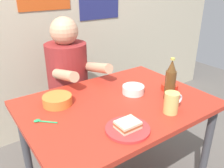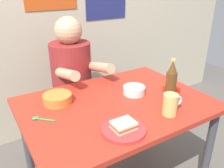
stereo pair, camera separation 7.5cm
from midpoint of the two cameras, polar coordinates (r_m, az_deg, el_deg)
The scene contains 11 objects.
dining_table at distance 1.45m, azimuth -0.35°, elevation -7.67°, with size 1.10×0.80×0.74m.
stool at distance 2.07m, azimuth -10.98°, elevation -7.27°, with size 0.34×0.34×0.45m.
person_seated at distance 1.88m, azimuth -11.82°, elevation 3.49°, with size 0.33×0.56×0.72m.
plate_orange at distance 1.16m, azimuth 1.92°, elevation -10.92°, with size 0.22×0.22×0.01m, color red.
sandwich at distance 1.14m, azimuth 1.94°, elevation -9.89°, with size 0.11×0.09×0.04m.
beer_mug at distance 1.30m, azimuth 12.69°, elevation -4.48°, with size 0.13×0.08×0.12m.
beer_bottle at distance 1.43m, azimuth 12.56°, elevation 0.71°, with size 0.06×0.06×0.26m.
rice_bowl_white at distance 1.50m, azimuth 3.77°, elevation -1.30°, with size 0.14×0.14×0.05m.
soup_bowl_orange at distance 1.41m, azimuth -14.66°, elevation -3.73°, with size 0.17×0.17×0.05m.
sauce_bowl_chili at distance 1.59m, azimuth 12.51°, elevation -0.62°, with size 0.11×0.11×0.04m.
spoon at distance 1.28m, azimuth -18.50°, elevation -8.58°, with size 0.10×0.09×0.01m.
Camera 1 is at (-0.74, -1.00, 1.41)m, focal length 37.59 mm.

